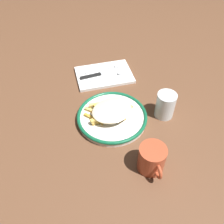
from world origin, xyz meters
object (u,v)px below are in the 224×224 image
plate (112,117)px  fork (105,69)px  water_glass (165,105)px  knife (100,74)px  spoon (113,75)px  coffee_mug (152,159)px  napkin (104,75)px  fries_heap (110,112)px

plate → fork: (-0.28, 0.05, 0.00)m
plate → water_glass: water_glass is taller
plate → knife: plate is taller
plate → water_glass: 0.19m
spoon → water_glass: 0.28m
knife → coffee_mug: (0.46, 0.04, 0.03)m
knife → coffee_mug: 0.47m
plate → napkin: size_ratio=1.08×
water_glass → coffee_mug: water_glass is taller
napkin → fork: bearing=157.2°
napkin → water_glass: 0.32m
fries_heap → water_glass: (0.03, 0.19, 0.01)m
plate → napkin: bearing=172.0°
napkin → coffee_mug: coffee_mug is taller
plate → knife: (-0.25, 0.02, 0.00)m
napkin → coffee_mug: 0.47m
fork → water_glass: (0.30, 0.14, 0.03)m
fries_heap → coffee_mug: 0.23m
fries_heap → coffee_mug: size_ratio=1.65×
napkin → knife: knife is taller
fork → spoon: (0.05, 0.02, 0.00)m
coffee_mug → fork: bearing=-178.6°
plate → napkin: plate is taller
napkin → knife: bearing=-85.5°
spoon → fries_heap: bearing=-18.7°
fries_heap → water_glass: 0.20m
napkin → spoon: 0.04m
napkin → knife: size_ratio=1.10×
fork → spoon: size_ratio=1.16×
water_glass → coffee_mug: size_ratio=0.88×
plate → napkin: 0.25m
napkin → fork: (-0.03, 0.01, 0.01)m
fries_heap → coffee_mug: bearing=16.4°
fries_heap → napkin: size_ratio=0.77×
fries_heap → spoon: bearing=161.3°
water_glass → plate: bearing=-98.3°
fork → plate: bearing=-9.6°
water_glass → napkin: bearing=-151.1°
spoon → fork: bearing=-156.9°
spoon → knife: bearing=-112.6°
water_glass → coffee_mug: bearing=-33.8°
water_glass → coffee_mug: (0.19, -0.13, -0.00)m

